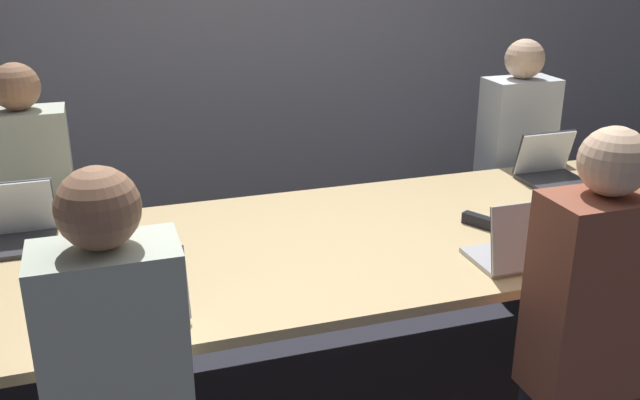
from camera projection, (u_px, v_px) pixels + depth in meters
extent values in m
plane|color=#2D2D38|center=(363.00, 377.00, 3.33)|extent=(24.00, 24.00, 0.00)
cube|color=#9999A3|center=(248.00, 18.00, 4.82)|extent=(12.00, 0.06, 2.80)
cube|color=#D6B77F|center=(367.00, 240.00, 3.08)|extent=(4.49, 1.27, 0.04)
cube|color=silver|center=(140.00, 310.00, 2.46)|extent=(0.31, 0.24, 0.02)
cube|color=silver|center=(139.00, 289.00, 2.33)|extent=(0.32, 0.09, 0.24)
cube|color=black|center=(139.00, 288.00, 2.34)|extent=(0.31, 0.09, 0.23)
cube|color=beige|center=(117.00, 364.00, 2.01)|extent=(0.40, 0.24, 0.72)
sphere|color=#9E7051|center=(98.00, 208.00, 1.84)|extent=(0.22, 0.22, 0.22)
cylinder|color=red|center=(64.00, 306.00, 2.41)|extent=(0.08, 0.08, 0.09)
cylinder|color=green|center=(620.00, 206.00, 3.12)|extent=(0.06, 0.06, 0.20)
cylinder|color=green|center=(624.00, 180.00, 3.08)|extent=(0.03, 0.03, 0.04)
cube|color=#333338|center=(552.00, 180.00, 3.73)|extent=(0.31, 0.23, 0.02)
cube|color=#333338|center=(544.00, 152.00, 3.77)|extent=(0.32, 0.07, 0.23)
cube|color=silver|center=(545.00, 153.00, 3.76)|extent=(0.31, 0.07, 0.23)
cube|color=#2D2D38|center=(507.00, 233.00, 4.36)|extent=(0.32, 0.24, 0.45)
cube|color=silver|center=(516.00, 140.00, 4.15)|extent=(0.40, 0.24, 0.72)
sphere|color=beige|center=(525.00, 59.00, 3.98)|extent=(0.22, 0.22, 0.22)
cube|color=#B7B7BC|center=(513.00, 257.00, 2.86)|extent=(0.35, 0.26, 0.02)
cube|color=#B7B7BC|center=(533.00, 236.00, 2.70)|extent=(0.36, 0.06, 0.26)
cube|color=black|center=(532.00, 235.00, 2.72)|extent=(0.35, 0.06, 0.25)
cube|color=brown|center=(593.00, 296.00, 2.39)|extent=(0.40, 0.24, 0.72)
sphere|color=beige|center=(614.00, 161.00, 2.22)|extent=(0.22, 0.22, 0.22)
cylinder|color=black|center=(548.00, 218.00, 3.03)|extent=(0.06, 0.06, 0.18)
cylinder|color=black|center=(551.00, 194.00, 2.99)|extent=(0.03, 0.03, 0.04)
cube|color=#333338|center=(18.00, 245.00, 2.96)|extent=(0.31, 0.25, 0.02)
cube|color=#333338|center=(15.00, 207.00, 3.00)|extent=(0.31, 0.07, 0.25)
cube|color=silver|center=(15.00, 208.00, 2.99)|extent=(0.31, 0.07, 0.24)
cube|color=#2D2D38|center=(47.00, 291.00, 3.65)|extent=(0.32, 0.24, 0.45)
cube|color=beige|center=(30.00, 183.00, 3.44)|extent=(0.40, 0.24, 0.72)
sphere|color=#9E7051|center=(16.00, 87.00, 3.28)|extent=(0.22, 0.22, 0.22)
cylinder|color=#ADD1E0|center=(81.00, 227.00, 2.92)|extent=(0.07, 0.07, 0.19)
cylinder|color=#ADD1E0|center=(78.00, 200.00, 2.88)|extent=(0.03, 0.03, 0.04)
cube|color=black|center=(478.00, 221.00, 3.17)|extent=(0.11, 0.15, 0.05)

